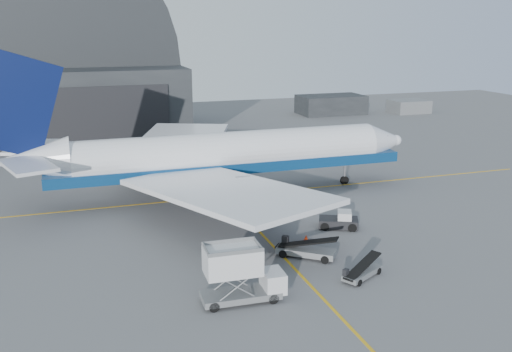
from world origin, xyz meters
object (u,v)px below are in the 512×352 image
object	(u,v)px
catering_truck	(240,275)
belt_loader_a	(362,272)
airliner	(214,156)
pushback_tug	(340,221)
belt_loader_b	(306,250)

from	to	relation	value
catering_truck	belt_loader_a	distance (m)	10.27
airliner	belt_loader_a	bearing A→B (deg)	-77.46
airliner	belt_loader_a	distance (m)	25.65
belt_loader_a	airliner	bearing A→B (deg)	73.10
airliner	catering_truck	size ratio (longest dim) A/B	8.02
airliner	catering_truck	xyz separation A→B (m)	(-4.63, -25.44, -2.67)
pushback_tug	belt_loader_b	xyz separation A→B (m)	(-5.94, -5.57, -0.02)
belt_loader_a	catering_truck	bearing A→B (deg)	154.81
pushback_tug	belt_loader_b	world-z (taller)	belt_loader_b
belt_loader_a	belt_loader_b	distance (m)	5.76
catering_truck	pushback_tug	size ratio (longest dim) A/B	1.42
pushback_tug	belt_loader_a	bearing A→B (deg)	-82.72
airliner	belt_loader_a	size ratio (longest dim) A/B	11.98
airliner	pushback_tug	bearing A→B (deg)	-57.48
catering_truck	pushback_tug	xyz separation A→B (m)	(13.52, 11.49, -1.43)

